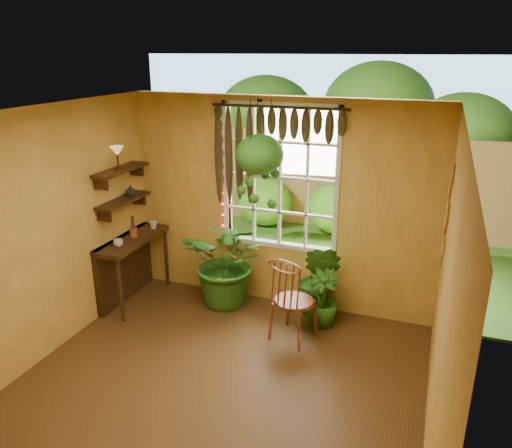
# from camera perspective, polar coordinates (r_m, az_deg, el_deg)

# --- Properties ---
(floor) EXTENTS (4.50, 4.50, 0.00)m
(floor) POSITION_cam_1_polar(r_m,az_deg,el_deg) (5.12, -5.88, -19.80)
(floor) COLOR #503516
(floor) RESTS_ON ground
(ceiling) EXTENTS (4.50, 4.50, 0.00)m
(ceiling) POSITION_cam_1_polar(r_m,az_deg,el_deg) (4.01, -7.22, 11.70)
(ceiling) COLOR white
(ceiling) RESTS_ON wall_back
(wall_back) EXTENTS (4.00, 0.00, 4.00)m
(wall_back) POSITION_cam_1_polar(r_m,az_deg,el_deg) (6.34, 2.65, 2.17)
(wall_back) COLOR #E8B14F
(wall_back) RESTS_ON floor
(wall_left) EXTENTS (0.00, 4.50, 4.50)m
(wall_left) POSITION_cam_1_polar(r_m,az_deg,el_deg) (5.54, -25.33, -2.36)
(wall_left) COLOR #E8B14F
(wall_left) RESTS_ON floor
(wall_right) EXTENTS (0.00, 4.50, 4.50)m
(wall_right) POSITION_cam_1_polar(r_m,az_deg,el_deg) (3.99, 20.54, -9.99)
(wall_right) COLOR #E8B14F
(wall_right) RESTS_ON floor
(window) EXTENTS (1.52, 0.10, 1.86)m
(window) POSITION_cam_1_polar(r_m,az_deg,el_deg) (6.28, 2.78, 5.30)
(window) COLOR silver
(window) RESTS_ON wall_back
(valance_vine) EXTENTS (1.70, 0.12, 1.10)m
(valance_vine) POSITION_cam_1_polar(r_m,az_deg,el_deg) (6.07, 1.74, 10.39)
(valance_vine) COLOR #39250F
(valance_vine) RESTS_ON window
(string_lights) EXTENTS (0.03, 0.03, 1.54)m
(string_lights) POSITION_cam_1_polar(r_m,az_deg,el_deg) (6.45, -3.94, 6.11)
(string_lights) COLOR #FF2633
(string_lights) RESTS_ON window
(wall_plates) EXTENTS (0.04, 0.32, 1.10)m
(wall_plates) POSITION_cam_1_polar(r_m,az_deg,el_deg) (5.57, 20.89, 0.57)
(wall_plates) COLOR beige
(wall_plates) RESTS_ON wall_right
(counter_ledge) EXTENTS (0.40, 1.20, 0.90)m
(counter_ledge) POSITION_cam_1_polar(r_m,az_deg,el_deg) (6.89, -14.53, -4.11)
(counter_ledge) COLOR #39250F
(counter_ledge) RESTS_ON floor
(shelf_lower) EXTENTS (0.25, 0.90, 0.04)m
(shelf_lower) POSITION_cam_1_polar(r_m,az_deg,el_deg) (6.59, -14.90, 2.63)
(shelf_lower) COLOR #39250F
(shelf_lower) RESTS_ON wall_left
(shelf_upper) EXTENTS (0.25, 0.90, 0.04)m
(shelf_upper) POSITION_cam_1_polar(r_m,az_deg,el_deg) (6.49, -15.20, 6.01)
(shelf_upper) COLOR #39250F
(shelf_upper) RESTS_ON wall_left
(backyard) EXTENTS (14.00, 10.00, 12.00)m
(backyard) POSITION_cam_1_polar(r_m,az_deg,el_deg) (10.70, 11.63, 8.54)
(backyard) COLOR #265B1A
(backyard) RESTS_ON ground
(windsor_chair) EXTENTS (0.56, 0.58, 1.22)m
(windsor_chair) POSITION_cam_1_polar(r_m,az_deg,el_deg) (5.87, 4.14, -9.98)
(windsor_chair) COLOR brown
(windsor_chair) RESTS_ON floor
(potted_plant_left) EXTENTS (1.15, 1.01, 1.22)m
(potted_plant_left) POSITION_cam_1_polar(r_m,az_deg,el_deg) (6.51, -3.17, -4.30)
(potted_plant_left) COLOR #144B16
(potted_plant_left) RESTS_ON floor
(potted_plant_mid) EXTENTS (0.65, 0.58, 1.00)m
(potted_plant_mid) POSITION_cam_1_polar(r_m,az_deg,el_deg) (6.32, 7.19, -6.34)
(potted_plant_mid) COLOR #144B16
(potted_plant_mid) RESTS_ON floor
(potted_plant_right) EXTENTS (0.46, 0.46, 0.73)m
(potted_plant_right) POSITION_cam_1_polar(r_m,az_deg,el_deg) (6.18, 7.57, -8.38)
(potted_plant_right) COLOR #144B16
(potted_plant_right) RESTS_ON floor
(hanging_basket) EXTENTS (0.56, 0.56, 1.26)m
(hanging_basket) POSITION_cam_1_polar(r_m,az_deg,el_deg) (5.87, 0.42, 7.18)
(hanging_basket) COLOR black
(hanging_basket) RESTS_ON ceiling
(cup_a) EXTENTS (0.14, 0.14, 0.09)m
(cup_a) POSITION_cam_1_polar(r_m,az_deg,el_deg) (6.43, -15.46, -2.10)
(cup_a) COLOR silver
(cup_a) RESTS_ON counter_ledge
(cup_b) EXTENTS (0.13, 0.13, 0.10)m
(cup_b) POSITION_cam_1_polar(r_m,az_deg,el_deg) (6.96, -11.66, -0.14)
(cup_b) COLOR beige
(cup_b) RESTS_ON counter_ledge
(brush_jar) EXTENTS (0.10, 0.10, 0.36)m
(brush_jar) POSITION_cam_1_polar(r_m,az_deg,el_deg) (6.69, -13.89, -0.26)
(brush_jar) COLOR brown
(brush_jar) RESTS_ON counter_ledge
(shelf_vase) EXTENTS (0.15, 0.15, 0.14)m
(shelf_vase) POSITION_cam_1_polar(r_m,az_deg,el_deg) (6.69, -14.15, 3.73)
(shelf_vase) COLOR #B2AD99
(shelf_vase) RESTS_ON shelf_lower
(tiffany_lamp) EXTENTS (0.17, 0.17, 0.29)m
(tiffany_lamp) POSITION_cam_1_polar(r_m,az_deg,el_deg) (6.38, -15.59, 7.88)
(tiffany_lamp) COLOR #523117
(tiffany_lamp) RESTS_ON shelf_upper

